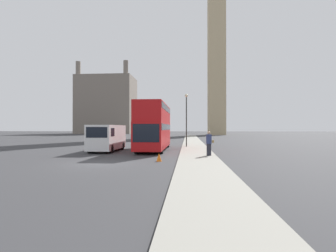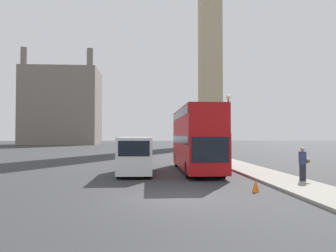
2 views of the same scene
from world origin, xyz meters
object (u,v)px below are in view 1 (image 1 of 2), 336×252
Objects in this scene: white_van at (107,137)px; street_lamp at (186,112)px; parked_sedan at (145,136)px; red_double_decker_bus at (154,125)px; clock_tower at (216,14)px; pedestrian at (209,143)px.

street_lamp is at bearing 32.13° from white_van.
street_lamp reaches higher than parked_sedan.
white_van is 1.34× the size of parked_sedan.
red_double_decker_bus is 4.68m from street_lamp.
parked_sedan is (-16.93, -36.11, -37.55)m from clock_tower.
red_double_decker_bus is at bearing 128.35° from pedestrian.
white_van is 10.34m from pedestrian.
pedestrian is at bearing -26.42° from white_van.
white_van reaches higher than parked_sedan.
clock_tower is at bearing 80.37° from street_lamp.
clock_tower is 54.78m from parked_sedan.
red_double_decker_bus is 5.82× the size of pedestrian.
street_lamp is at bearing -67.19° from parked_sedan.
red_double_decker_bus reaches higher than pedestrian.
street_lamp reaches higher than pedestrian.
clock_tower is 12.78× the size of street_lamp.
clock_tower is 71.71m from white_van.
clock_tower is 74.19m from pedestrian.
clock_tower is at bearing 77.81° from red_double_decker_bus.
parked_sedan is at bearing 90.43° from white_van.
pedestrian is (4.92, -6.22, -1.46)m from red_double_decker_bus.
street_lamp is at bearing 44.26° from red_double_decker_bus.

